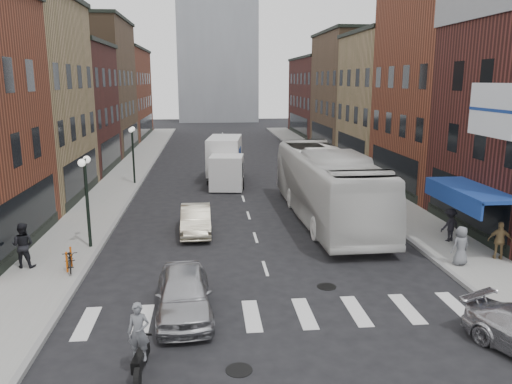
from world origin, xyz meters
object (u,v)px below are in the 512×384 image
at_px(box_truck, 225,161).
at_px(sedan_left_far, 196,220).
at_px(bike_rack, 69,259).
at_px(ped_left_solo, 23,245).
at_px(transit_bus, 327,185).
at_px(ped_right_b, 500,240).
at_px(motorcycle_rider, 139,343).
at_px(ped_right_c, 461,246).
at_px(parked_bicycle, 70,260).
at_px(streetlamp_near, 86,185).
at_px(sedan_left_near, 184,293).
at_px(ped_right_a, 450,225).
at_px(billboard_sign, 494,112).
at_px(streetlamp_far, 133,144).

bearing_deg(box_truck, sedan_left_far, -91.54).
xyz_separation_m(bike_rack, ped_left_solo, (-1.81, 0.42, 0.49)).
relative_size(transit_bus, ped_right_b, 8.59).
relative_size(motorcycle_rider, ped_right_b, 1.28).
bearing_deg(ped_left_solo, ped_right_c, -178.24).
height_order(sedan_left_far, parked_bicycle, sedan_left_far).
relative_size(motorcycle_rider, parked_bicycle, 1.29).
bearing_deg(ped_right_b, motorcycle_rider, 46.71).
relative_size(ped_left_solo, ped_right_b, 1.14).
bearing_deg(sedan_left_far, streetlamp_near, -157.55).
height_order(box_truck, ped_right_b, box_truck).
bearing_deg(sedan_left_near, streetlamp_near, 119.60).
height_order(transit_bus, sedan_left_far, transit_bus).
bearing_deg(ped_right_a, transit_bus, -65.74).
height_order(box_truck, parked_bicycle, box_truck).
height_order(ped_left_solo, ped_right_c, ped_left_solo).
relative_size(bike_rack, ped_right_c, 0.51).
distance_m(bike_rack, sedan_left_far, 6.70).
bearing_deg(ped_right_c, transit_bus, -79.94).
bearing_deg(billboard_sign, bike_rack, 177.17).
xyz_separation_m(box_truck, sedan_left_near, (-2.11, -20.81, -0.86)).
bearing_deg(ped_left_solo, ped_right_b, -176.36).
bearing_deg(sedan_left_near, sedan_left_far, 85.16).
bearing_deg(sedan_left_far, ped_left_solo, -148.15).
xyz_separation_m(sedan_left_near, ped_left_solo, (-6.38, 4.43, 0.31)).
relative_size(box_truck, transit_bus, 0.56).
distance_m(bike_rack, parked_bicycle, 0.08).
height_order(billboard_sign, ped_left_solo, billboard_sign).
bearing_deg(box_truck, ped_right_b, -51.42).
height_order(billboard_sign, ped_right_b, billboard_sign).
distance_m(billboard_sign, ped_right_b, 5.30).
bearing_deg(sedan_left_far, motorcycle_rider, -96.60).
relative_size(parked_bicycle, ped_left_solo, 0.87).
distance_m(bike_rack, ped_right_b, 17.19).
relative_size(streetlamp_far, sedan_left_far, 1.01).
xyz_separation_m(streetlamp_far, ped_left_solo, (-2.01, -16.28, -1.87)).
height_order(box_truck, ped_right_a, box_truck).
relative_size(bike_rack, ped_right_a, 0.53).
bearing_deg(motorcycle_rider, billboard_sign, 33.97).
relative_size(streetlamp_near, parked_bicycle, 2.65).
height_order(streetlamp_far, ped_left_solo, streetlamp_far).
xyz_separation_m(sedan_left_far, ped_left_solo, (-6.58, -4.28, 0.37)).
xyz_separation_m(transit_bus, ped_right_c, (3.59, -7.56, -0.94)).
relative_size(streetlamp_near, motorcycle_rider, 2.05).
height_order(billboard_sign, bike_rack, billboard_sign).
bearing_deg(ped_right_b, ped_right_a, -49.49).
distance_m(billboard_sign, ped_right_a, 5.88).
bearing_deg(ped_left_solo, ped_right_a, -168.79).
relative_size(sedan_left_near, ped_left_solo, 2.40).
bearing_deg(streetlamp_far, billboard_sign, -47.59).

